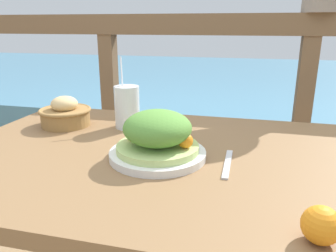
{
  "coord_description": "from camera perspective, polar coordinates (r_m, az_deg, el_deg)",
  "views": [
    {
      "loc": [
        0.21,
        -0.83,
        1.09
      ],
      "look_at": [
        -0.01,
        0.06,
        0.8
      ],
      "focal_mm": 35.0,
      "sensor_mm": 36.0,
      "label": 1
    }
  ],
  "objects": [
    {
      "name": "patio_table",
      "position": [
        0.96,
        -0.54,
        -9.85
      ],
      "size": [
        1.25,
        0.82,
        0.74
      ],
      "color": "olive",
      "rests_on": "ground_plane"
    },
    {
      "name": "railing_fence",
      "position": [
        1.54,
        5.67,
        6.55
      ],
      "size": [
        2.8,
        0.08,
        1.13
      ],
      "color": "brown",
      "rests_on": "ground_plane"
    },
    {
      "name": "sea_backdrop",
      "position": [
        4.09,
        10.59,
        5.31
      ],
      "size": [
        12.0,
        4.0,
        0.51
      ],
      "color": "teal",
      "rests_on": "ground_plane"
    },
    {
      "name": "salad_plate",
      "position": [
        0.87,
        -1.83,
        -2.09
      ],
      "size": [
        0.26,
        0.26,
        0.13
      ],
      "color": "silver",
      "rests_on": "patio_table"
    },
    {
      "name": "drink_glass",
      "position": [
        1.14,
        -7.14,
        3.31
      ],
      "size": [
        0.09,
        0.09,
        0.24
      ],
      "color": "silver",
      "rests_on": "patio_table"
    },
    {
      "name": "bread_basket",
      "position": [
        1.22,
        -17.45,
        2.06
      ],
      "size": [
        0.18,
        0.18,
        0.11
      ],
      "color": "olive",
      "rests_on": "patio_table"
    },
    {
      "name": "fork",
      "position": [
        0.86,
        10.33,
        -6.46
      ],
      "size": [
        0.02,
        0.18,
        0.0
      ],
      "color": "silver",
      "rests_on": "patio_table"
    },
    {
      "name": "orange_near_basket",
      "position": [
        0.61,
        25.12,
        -15.36
      ],
      "size": [
        0.07,
        0.07,
        0.07
      ],
      "color": "orange",
      "rests_on": "patio_table"
    }
  ]
}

